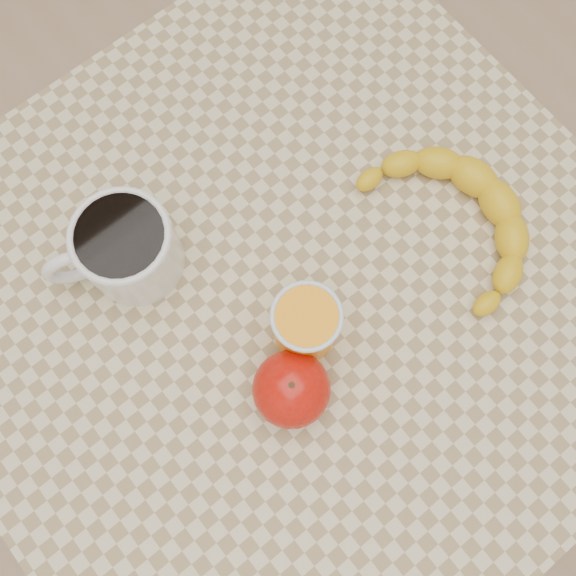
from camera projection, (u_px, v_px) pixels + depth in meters
ground at (288, 375)px, 1.46m from camera, size 3.00×3.00×0.00m
table at (288, 309)px, 0.82m from camera, size 0.80×0.80×0.75m
coffee_mug at (125, 248)px, 0.70m from camera, size 0.16×0.14×0.09m
orange_juice_glass at (306, 324)px, 0.68m from camera, size 0.08×0.08×0.09m
apple at (291, 389)px, 0.67m from camera, size 0.09×0.09×0.08m
banana at (457, 221)px, 0.74m from camera, size 0.26×0.32×0.04m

